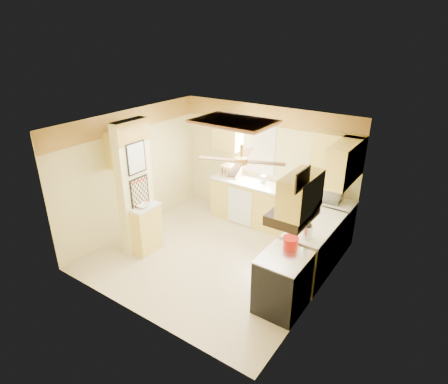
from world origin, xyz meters
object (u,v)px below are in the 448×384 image
Objects in this scene: microwave at (327,193)px; bowl at (143,206)px; kettle at (308,232)px; stove at (282,282)px; dutch_oven at (290,242)px.

microwave is 3.42m from bowl.
microwave is 2.47× the size of bowl.
microwave is at bearing 39.82° from bowl.
stove is at bearing -96.58° from kettle.
bowl is 2.78m from dutch_oven.
bowl is at bearing -173.28° from dutch_oven.
kettle reaches higher than dutch_oven.
dutch_oven is (2.76, 0.33, 0.03)m from bowl.
dutch_oven is at bearing -109.18° from kettle.
bowl is at bearing -166.87° from kettle.
dutch_oven is at bearing 6.72° from bowl.
kettle reaches higher than bowl.
bowl is at bearing 38.49° from microwave.
microwave is 2.20× the size of kettle.
stove is 1.70× the size of microwave.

